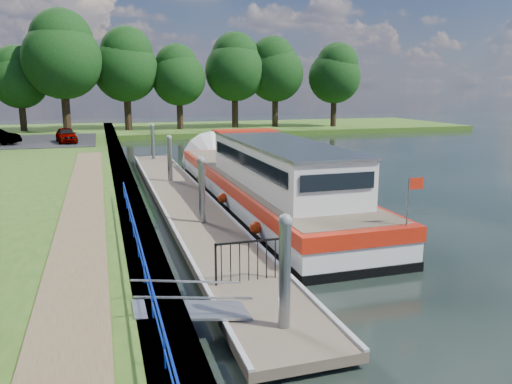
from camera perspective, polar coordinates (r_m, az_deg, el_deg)
name	(u,v)px	position (r m, az deg, el deg)	size (l,w,h in m)	color
ground	(276,333)	(11.89, 2.31, -15.79)	(160.00, 160.00, 0.00)	black
bank_edge	(126,193)	(25.45, -14.66, -0.09)	(1.10, 90.00, 0.78)	#473D2D
far_bank	(228,128)	(64.04, -3.22, 7.28)	(60.00, 18.00, 0.60)	#2F5117
footpath	(81,225)	(18.53, -19.32, -3.53)	(1.60, 40.00, 0.05)	brown
carpark	(12,142)	(48.70, -26.13, 5.19)	(14.00, 12.00, 0.06)	black
blue_fence	(140,250)	(13.60, -13.08, -6.45)	(0.04, 18.04, 0.72)	#0C2DBF
pontoon	(184,202)	(23.79, -8.25, -1.15)	(2.50, 30.00, 0.56)	brown
mooring_piles	(183,179)	(23.56, -8.32, 1.44)	(0.30, 27.30, 3.55)	gray
gangway	(192,309)	(11.63, -7.37, -13.12)	(2.58, 1.00, 0.92)	#A5A8AD
gate_panel	(249,255)	(13.36, -0.84, -7.21)	(1.85, 0.05, 1.15)	black
barge	(258,180)	(24.15, 0.24, 1.36)	(4.36, 21.15, 4.78)	black
horizon_trees	(114,64)	(58.66, -15.87, 13.90)	(54.38, 10.03, 12.87)	#332316
car_a	(66,135)	(45.73, -20.87, 6.11)	(1.52, 3.79, 1.29)	#999999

